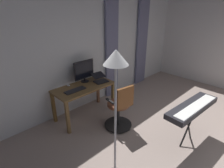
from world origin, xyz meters
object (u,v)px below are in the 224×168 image
at_px(laptop, 100,79).
at_px(piano_keyboard, 192,108).
at_px(desk, 84,91).
at_px(computer_mouse, 68,85).
at_px(office_chair, 120,109).
at_px(computer_monitor, 84,70).
at_px(computer_keyboard, 75,90).
at_px(floor_lamp, 116,82).
at_px(cell_phone_face_up, 97,77).

relative_size(laptop, piano_keyboard, 0.30).
relative_size(desk, computer_mouse, 12.87).
distance_m(office_chair, computer_monitor, 1.17).
height_order(computer_keyboard, floor_lamp, floor_lamp).
bearing_deg(computer_monitor, computer_keyboard, 31.08).
relative_size(laptop, floor_lamp, 0.19).
relative_size(computer_keyboard, laptop, 1.20).
height_order(office_chair, cell_phone_face_up, office_chair).
bearing_deg(floor_lamp, office_chair, -140.23).
bearing_deg(piano_keyboard, computer_mouse, -61.74).
bearing_deg(laptop, computer_keyboard, 8.71).
bearing_deg(laptop, piano_keyboard, 107.25).
bearing_deg(computer_monitor, computer_mouse, -5.84).
bearing_deg(computer_keyboard, laptop, -178.15).
bearing_deg(cell_phone_face_up, computer_keyboard, 33.56).
distance_m(office_chair, floor_lamp, 1.59).
bearing_deg(floor_lamp, computer_keyboard, -105.03).
bearing_deg(desk, computer_keyboard, 13.96).
distance_m(cell_phone_face_up, floor_lamp, 2.28).
bearing_deg(cell_phone_face_up, desk, 35.19).
distance_m(computer_mouse, floor_lamp, 2.03).
bearing_deg(piano_keyboard, computer_monitor, -70.55).
distance_m(desk, floor_lamp, 1.95).
distance_m(desk, computer_monitor, 0.45).
distance_m(desk, office_chair, 0.89).
distance_m(computer_keyboard, floor_lamp, 1.76).
height_order(computer_monitor, computer_keyboard, computer_monitor).
bearing_deg(office_chair, piano_keyboard, -55.82).
bearing_deg(office_chair, computer_mouse, 121.91).
height_order(laptop, piano_keyboard, laptop).
distance_m(desk, computer_keyboard, 0.29).
bearing_deg(cell_phone_face_up, laptop, 79.68).
height_order(desk, computer_keyboard, computer_keyboard).
height_order(computer_mouse, cell_phone_face_up, computer_mouse).
xyz_separation_m(laptop, floor_lamp, (1.09, 1.55, 0.73)).
bearing_deg(desk, cell_phone_face_up, -160.97).
relative_size(desk, piano_keyboard, 1.07).
bearing_deg(desk, floor_lamp, 67.22).
height_order(desk, cell_phone_face_up, cell_phone_face_up).
xyz_separation_m(desk, computer_keyboard, (0.26, 0.06, 0.12)).
height_order(office_chair, laptop, office_chair).
bearing_deg(floor_lamp, laptop, -125.04).
distance_m(computer_monitor, computer_keyboard, 0.56).
bearing_deg(cell_phone_face_up, computer_mouse, 12.31).
xyz_separation_m(computer_monitor, computer_mouse, (0.40, -0.04, -0.24)).
height_order(laptop, computer_mouse, laptop).
distance_m(desk, computer_mouse, 0.35).
distance_m(laptop, cell_phone_face_up, 0.26).
relative_size(office_chair, computer_mouse, 9.55).
bearing_deg(computer_mouse, office_chair, 113.17).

